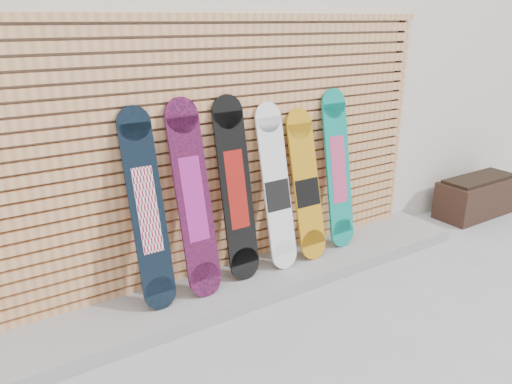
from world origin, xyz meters
TOP-DOWN VIEW (x-y plane):
  - ground at (0.00, 0.00)m, footprint 80.00×80.00m
  - building at (0.50, 3.50)m, footprint 12.00×5.00m
  - concrete_step at (-0.15, 0.68)m, footprint 4.60×0.70m
  - slat_wall at (-0.15, 0.97)m, footprint 4.26×0.08m
  - planter_box at (3.06, 0.64)m, footprint 1.06×0.44m
  - snowboard_0 at (-1.01, 0.76)m, footprint 0.26×0.37m
  - snowboard_1 at (-0.63, 0.75)m, footprint 0.28×0.39m
  - snowboard_2 at (-0.22, 0.78)m, footprint 0.28×0.33m
  - snowboard_3 at (0.19, 0.76)m, footprint 0.26×0.36m
  - snowboard_4 at (0.53, 0.76)m, footprint 0.28×0.36m
  - snowboard_5 at (0.94, 0.80)m, footprint 0.28×0.30m

SIDE VIEW (x-z plane):
  - ground at x=0.00m, z-range 0.00..0.00m
  - concrete_step at x=-0.15m, z-range 0.00..0.12m
  - planter_box at x=3.06m, z-range 0.00..0.47m
  - snowboard_4 at x=0.53m, z-range 0.11..1.48m
  - snowboard_3 at x=0.19m, z-range 0.11..1.57m
  - snowboard_5 at x=0.94m, z-range 0.12..1.64m
  - snowboard_0 at x=-1.01m, z-range 0.12..1.66m
  - snowboard_2 at x=-0.22m, z-range 0.12..1.68m
  - snowboard_1 at x=-0.63m, z-range 0.12..1.69m
  - slat_wall at x=-0.15m, z-range 0.06..2.35m
  - building at x=0.50m, z-range 0.00..3.60m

